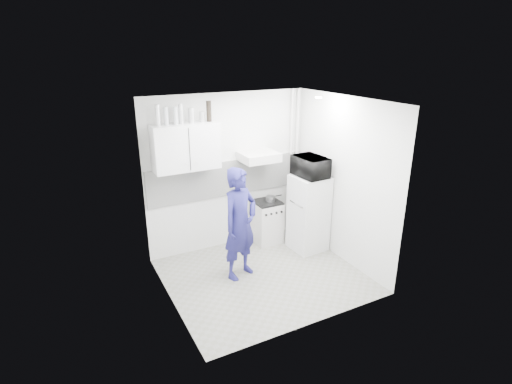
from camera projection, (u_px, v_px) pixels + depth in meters
name	position (u px, v px, depth m)	size (l,w,h in m)	color
floor	(263.00, 276.00, 6.02)	(2.80, 2.80, 0.00)	gray
ceiling	(265.00, 101.00, 5.14)	(2.80, 2.80, 0.00)	white
wall_back	(228.00, 172.00, 6.62)	(2.80, 2.80, 0.00)	silver
wall_left	(166.00, 214.00, 4.97)	(2.60, 2.60, 0.00)	silver
wall_right	(343.00, 181.00, 6.19)	(2.60, 2.60, 0.00)	silver
person	(240.00, 224.00, 5.78)	(0.62, 0.40, 1.69)	navy
stove	(267.00, 222.00, 7.00)	(0.46, 0.46, 0.73)	beige
fridge	(308.00, 213.00, 6.66)	(0.53, 0.53, 1.29)	silver
stove_top	(267.00, 202.00, 6.87)	(0.44, 0.44, 0.03)	black
saucepan	(270.00, 198.00, 6.88)	(0.16, 0.16, 0.09)	silver
microwave	(311.00, 167.00, 6.38)	(0.40, 0.59, 0.33)	black
bottle_a	(158.00, 115.00, 5.63)	(0.07, 0.07, 0.30)	silver
bottle_b	(166.00, 116.00, 5.68)	(0.07, 0.07, 0.26)	#B2B7BC
bottle_c	(176.00, 115.00, 5.75)	(0.06, 0.06, 0.26)	#B2B7BC
bottle_d	(181.00, 114.00, 5.78)	(0.06, 0.06, 0.29)	silver
canister_a	(191.00, 115.00, 5.86)	(0.09, 0.09, 0.22)	silver
canister_b	(202.00, 117.00, 5.94)	(0.08, 0.08, 0.15)	silver
bottle_e	(209.00, 111.00, 5.96)	(0.08, 0.08, 0.31)	black
upper_cabinet	(186.00, 147.00, 5.96)	(1.00, 0.35, 0.70)	silver
range_hood	(259.00, 157.00, 6.52)	(0.60, 0.50, 0.14)	beige
backsplash	(228.00, 178.00, 6.64)	(2.74, 0.03, 0.60)	white
pipe_a	(296.00, 163.00, 7.12)	(0.05, 0.05, 2.60)	beige
pipe_b	(291.00, 164.00, 7.07)	(0.04, 0.04, 2.60)	beige
ceiling_spot_fixture	(319.00, 98.00, 5.75)	(0.10, 0.10, 0.02)	white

